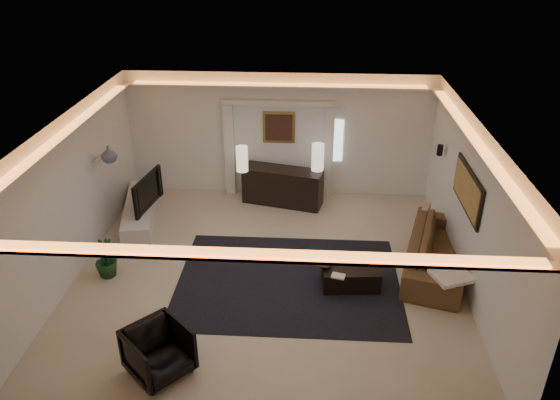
# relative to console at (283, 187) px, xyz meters

# --- Properties ---
(floor) EXTENTS (7.00, 7.00, 0.00)m
(floor) POSITION_rel_console_xyz_m (-0.12, -2.90, -0.40)
(floor) COLOR beige
(floor) RESTS_ON ground
(ceiling) EXTENTS (7.00, 7.00, 0.00)m
(ceiling) POSITION_rel_console_xyz_m (-0.12, -2.90, 2.50)
(ceiling) COLOR white
(ceiling) RESTS_ON ground
(wall_back) EXTENTS (7.00, 0.00, 7.00)m
(wall_back) POSITION_rel_console_xyz_m (-0.12, 0.60, 1.05)
(wall_back) COLOR white
(wall_back) RESTS_ON ground
(wall_front) EXTENTS (7.00, 0.00, 7.00)m
(wall_front) POSITION_rel_console_xyz_m (-0.12, -6.40, 1.05)
(wall_front) COLOR white
(wall_front) RESTS_ON ground
(wall_left) EXTENTS (0.00, 7.00, 7.00)m
(wall_left) POSITION_rel_console_xyz_m (-3.62, -2.90, 1.05)
(wall_left) COLOR white
(wall_left) RESTS_ON ground
(wall_right) EXTENTS (0.00, 7.00, 7.00)m
(wall_right) POSITION_rel_console_xyz_m (3.38, -2.90, 1.05)
(wall_right) COLOR white
(wall_right) RESTS_ON ground
(cove_soffit) EXTENTS (7.00, 7.00, 0.04)m
(cove_soffit) POSITION_rel_console_xyz_m (-0.12, -2.90, 2.22)
(cove_soffit) COLOR silver
(cove_soffit) RESTS_ON ceiling
(daylight_slit) EXTENTS (0.25, 0.03, 1.00)m
(daylight_slit) POSITION_rel_console_xyz_m (1.23, 0.58, 0.95)
(daylight_slit) COLOR white
(daylight_slit) RESTS_ON wall_back
(area_rug) EXTENTS (4.00, 3.00, 0.01)m
(area_rug) POSITION_rel_console_xyz_m (0.28, -3.10, -0.39)
(area_rug) COLOR black
(area_rug) RESTS_ON ground
(pilaster_left) EXTENTS (0.22, 0.20, 2.20)m
(pilaster_left) POSITION_rel_console_xyz_m (-1.27, 0.50, 0.70)
(pilaster_left) COLOR silver
(pilaster_left) RESTS_ON ground
(pilaster_right) EXTENTS (0.22, 0.20, 2.20)m
(pilaster_right) POSITION_rel_console_xyz_m (1.03, 0.50, 0.70)
(pilaster_right) COLOR silver
(pilaster_right) RESTS_ON ground
(alcove_header) EXTENTS (2.52, 0.20, 0.12)m
(alcove_header) POSITION_rel_console_xyz_m (-0.12, 0.50, 1.85)
(alcove_header) COLOR silver
(alcove_header) RESTS_ON wall_back
(painting_frame) EXTENTS (0.74, 0.04, 0.74)m
(painting_frame) POSITION_rel_console_xyz_m (-0.12, 0.57, 1.25)
(painting_frame) COLOR tan
(painting_frame) RESTS_ON wall_back
(painting_canvas) EXTENTS (0.62, 0.02, 0.62)m
(painting_canvas) POSITION_rel_console_xyz_m (-0.12, 0.54, 1.25)
(painting_canvas) COLOR #4C2D1E
(painting_canvas) RESTS_ON wall_back
(art_panel_frame) EXTENTS (0.04, 1.64, 0.74)m
(art_panel_frame) POSITION_rel_console_xyz_m (3.35, -2.60, 1.30)
(art_panel_frame) COLOR black
(art_panel_frame) RESTS_ON wall_right
(art_panel_gold) EXTENTS (0.02, 1.50, 0.62)m
(art_panel_gold) POSITION_rel_console_xyz_m (3.32, -2.60, 1.30)
(art_panel_gold) COLOR tan
(art_panel_gold) RESTS_ON wall_right
(wall_sconce) EXTENTS (0.12, 0.12, 0.22)m
(wall_sconce) POSITION_rel_console_xyz_m (3.26, -0.70, 1.28)
(wall_sconce) COLOR black
(wall_sconce) RESTS_ON wall_right
(wall_niche) EXTENTS (0.10, 0.55, 0.04)m
(wall_niche) POSITION_rel_console_xyz_m (-3.56, -1.50, 1.25)
(wall_niche) COLOR silver
(wall_niche) RESTS_ON wall_left
(console) EXTENTS (1.89, 0.98, 0.90)m
(console) POSITION_rel_console_xyz_m (0.00, 0.00, 0.00)
(console) COLOR black
(console) RESTS_ON ground
(lamp_left) EXTENTS (0.33, 0.33, 0.58)m
(lamp_left) POSITION_rel_console_xyz_m (-0.90, -0.13, 0.69)
(lamp_left) COLOR #FFF3B9
(lamp_left) RESTS_ON console
(lamp_right) EXTENTS (0.37, 0.37, 0.62)m
(lamp_right) POSITION_rel_console_xyz_m (0.78, 0.02, 0.69)
(lamp_right) COLOR white
(lamp_right) RESTS_ON console
(media_ledge) EXTENTS (1.07, 2.42, 0.44)m
(media_ledge) POSITION_rel_console_xyz_m (-3.04, -1.08, -0.17)
(media_ledge) COLOR silver
(media_ledge) RESTS_ON ground
(tv) EXTENTS (1.26, 0.36, 0.72)m
(tv) POSITION_rel_console_xyz_m (-2.89, -1.19, 0.41)
(tv) COLOR black
(tv) RESTS_ON media_ledge
(figurine) EXTENTS (0.18, 0.18, 0.39)m
(figurine) POSITION_rel_console_xyz_m (-2.89, -0.61, 0.24)
(figurine) COLOR black
(figurine) RESTS_ON media_ledge
(ginger_jar) EXTENTS (0.42, 0.42, 0.33)m
(ginger_jar) POSITION_rel_console_xyz_m (-3.27, -1.70, 1.43)
(ginger_jar) COLOR slate
(ginger_jar) RESTS_ON wall_niche
(plant) EXTENTS (0.42, 0.42, 0.72)m
(plant) POSITION_rel_console_xyz_m (-3.06, -3.10, -0.04)
(plant) COLOR #173819
(plant) RESTS_ON ground
(sofa) EXTENTS (2.74, 1.67, 0.75)m
(sofa) POSITION_rel_console_xyz_m (3.03, -2.49, -0.03)
(sofa) COLOR black
(sofa) RESTS_ON ground
(throw_blanket) EXTENTS (0.77, 0.71, 0.07)m
(throw_blanket) POSITION_rel_console_xyz_m (3.03, -3.54, 0.15)
(throw_blanket) COLOR beige
(throw_blanket) RESTS_ON sofa
(throw_pillow) EXTENTS (0.25, 0.39, 0.38)m
(throw_pillow) POSITION_rel_console_xyz_m (2.97, -1.40, 0.15)
(throw_pillow) COLOR tan
(throw_pillow) RESTS_ON sofa
(coffee_table) EXTENTS (1.05, 0.63, 0.37)m
(coffee_table) POSITION_rel_console_xyz_m (1.39, -3.18, -0.20)
(coffee_table) COLOR black
(coffee_table) RESTS_ON ground
(bowl) EXTENTS (0.38, 0.38, 0.08)m
(bowl) POSITION_rel_console_xyz_m (0.89, -3.14, 0.05)
(bowl) COLOR #3B2113
(bowl) RESTS_ON coffee_table
(magazine) EXTENTS (0.26, 0.22, 0.03)m
(magazine) POSITION_rel_console_xyz_m (1.15, -3.45, 0.02)
(magazine) COLOR beige
(magazine) RESTS_ON coffee_table
(armchair) EXTENTS (1.15, 1.15, 0.75)m
(armchair) POSITION_rel_console_xyz_m (-1.46, -5.42, -0.02)
(armchair) COLOR black
(armchair) RESTS_ON ground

